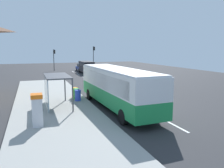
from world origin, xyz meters
name	(u,v)px	position (x,y,z in m)	size (l,w,h in m)	color
ground_plane	(90,82)	(0.00, 14.00, -0.02)	(56.00, 92.00, 0.04)	#2D2D30
sidewalk_platform	(53,104)	(-6.40, 2.00, 0.09)	(6.20, 30.00, 0.18)	#999993
lane_stripe_seg_0	(177,127)	(0.25, -6.00, 0.01)	(0.16, 2.20, 0.01)	silver
lane_stripe_seg_1	(140,107)	(0.25, -1.00, 0.01)	(0.16, 2.20, 0.01)	silver
lane_stripe_seg_2	(117,95)	(0.25, 4.00, 0.01)	(0.16, 2.20, 0.01)	silver
lane_stripe_seg_3	(103,87)	(0.25, 9.00, 0.01)	(0.16, 2.20, 0.01)	silver
lane_stripe_seg_4	(92,82)	(0.25, 14.00, 0.01)	(0.16, 2.20, 0.01)	silver
lane_stripe_seg_5	(84,78)	(0.25, 19.00, 0.01)	(0.16, 2.20, 0.01)	silver
lane_stripe_seg_6	(78,74)	(0.25, 24.00, 0.01)	(0.16, 2.20, 0.01)	silver
lane_stripe_seg_7	(73,72)	(0.25, 29.00, 0.01)	(0.16, 2.20, 0.01)	silver
bus	(116,86)	(-1.71, -0.75, 1.84)	(2.83, 11.08, 3.21)	#1E8C47
white_van	(86,66)	(2.20, 25.54, 1.34)	(2.07, 5.22, 2.30)	black
sedan_near	(82,67)	(2.30, 30.28, 0.79)	(1.90, 4.43, 1.52)	navy
ticket_machine	(37,110)	(-7.77, -3.44, 1.17)	(0.66, 0.76, 1.94)	silver
recycling_bin_blue	(78,95)	(-4.20, 2.26, 0.66)	(0.52, 0.52, 0.95)	blue
recycling_bin_green	(76,94)	(-4.20, 2.96, 0.66)	(0.52, 0.52, 0.95)	green
recycling_bin_orange	(75,92)	(-4.20, 3.66, 0.66)	(0.52, 0.52, 0.95)	orange
traffic_light_near_side	(94,54)	(5.50, 31.93, 3.48)	(0.49, 0.28, 5.26)	#2D2D2D
traffic_light_far_side	(54,57)	(-3.10, 32.73, 3.07)	(0.49, 0.28, 4.58)	#2D2D2D
bus_shelter	(53,83)	(-6.41, 0.77, 2.10)	(1.80, 4.00, 2.50)	#4C4C51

